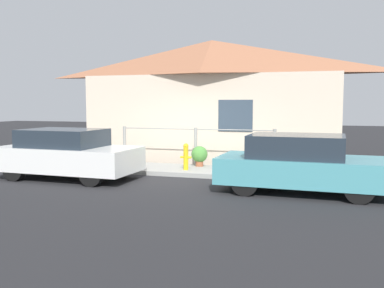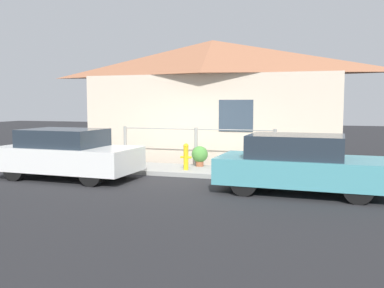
# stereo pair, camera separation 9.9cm
# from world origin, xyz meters

# --- Properties ---
(ground_plane) EXTENTS (60.00, 60.00, 0.00)m
(ground_plane) POSITION_xyz_m (0.00, 0.00, 0.00)
(ground_plane) COLOR #262628
(sidewalk) EXTENTS (24.00, 1.67, 0.12)m
(sidewalk) POSITION_xyz_m (0.00, 0.83, 0.06)
(sidewalk) COLOR #9E9E99
(sidewalk) RESTS_ON ground_plane
(house) EXTENTS (8.96, 2.23, 4.18)m
(house) POSITION_xyz_m (0.00, 3.33, 3.34)
(house) COLOR beige
(house) RESTS_ON ground_plane
(fence) EXTENTS (4.90, 0.10, 1.16)m
(fence) POSITION_xyz_m (0.00, 1.52, 0.76)
(fence) COLOR #999993
(fence) RESTS_ON sidewalk
(car_left) EXTENTS (3.80, 1.83, 1.34)m
(car_left) POSITION_xyz_m (-2.82, -1.09, 0.68)
(car_left) COLOR white
(car_left) RESTS_ON ground_plane
(car_right) EXTENTS (3.84, 1.86, 1.32)m
(car_right) POSITION_xyz_m (3.28, -1.09, 0.66)
(car_right) COLOR teal
(car_right) RESTS_ON ground_plane
(fire_hydrant) EXTENTS (0.33, 0.15, 0.77)m
(fire_hydrant) POSITION_xyz_m (-0.00, 0.54, 0.52)
(fire_hydrant) COLOR yellow
(fire_hydrant) RESTS_ON sidewalk
(potted_plant_near_hydrant) EXTENTS (0.49, 0.49, 0.61)m
(potted_plant_near_hydrant) POSITION_xyz_m (0.18, 1.33, 0.47)
(potted_plant_near_hydrant) COLOR #9E5638
(potted_plant_near_hydrant) RESTS_ON sidewalk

